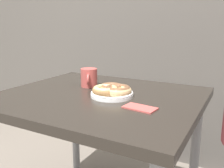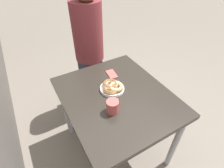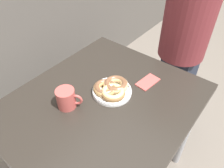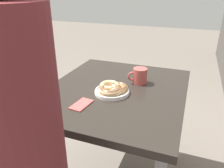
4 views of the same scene
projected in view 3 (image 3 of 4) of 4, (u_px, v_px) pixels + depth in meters
name	position (u px, v px, depth m)	size (l,w,h in m)	color
dining_table	(103.00, 113.00, 1.14)	(0.95, 0.82, 0.77)	#28231E
donut_plate	(112.00, 89.00, 1.10)	(0.22, 0.20, 0.05)	white
coffee_mug	(67.00, 98.00, 1.02)	(0.09, 0.12, 0.10)	#B74C47
person_figure	(184.00, 43.00, 1.45)	(0.34, 0.31, 1.49)	#232838
napkin	(148.00, 82.00, 1.18)	(0.14, 0.09, 0.01)	#BC4C47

